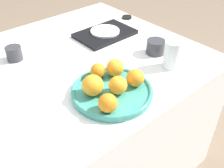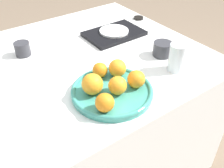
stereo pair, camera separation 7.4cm
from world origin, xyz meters
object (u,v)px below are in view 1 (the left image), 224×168
object	(u,v)px
serving_tray	(105,34)
cup_3	(156,47)
orange_3	(135,78)
soy_dish	(127,17)
water_glass	(172,55)
orange_5	(108,103)
orange_0	(93,85)
orange_2	(115,68)
orange_1	(118,85)
fruit_platter	(112,91)
orange_4	(98,71)
cup_1	(14,53)
side_plate	(105,31)

from	to	relation	value
serving_tray	cup_3	xyz separation A→B (m)	(0.06, -0.30, 0.02)
orange_3	soy_dish	size ratio (longest dim) A/B	1.16
water_glass	orange_3	bearing A→B (deg)	-177.12
orange_5	soy_dish	world-z (taller)	orange_5
water_glass	orange_0	bearing A→B (deg)	172.41
orange_3	orange_5	size ratio (longest dim) A/B	1.03
orange_2	water_glass	size ratio (longest dim) A/B	0.59
orange_1	orange_2	bearing A→B (deg)	53.65
fruit_platter	orange_5	xyz separation A→B (m)	(-0.08, -0.07, 0.04)
fruit_platter	orange_4	size ratio (longest dim) A/B	5.12
orange_2	orange_4	xyz separation A→B (m)	(-0.06, 0.03, -0.01)
orange_4	soy_dish	bearing A→B (deg)	36.12
orange_4	serving_tray	bearing A→B (deg)	46.19
fruit_platter	water_glass	distance (m)	0.32
orange_5	serving_tray	bearing A→B (deg)	51.04
orange_0	soy_dish	size ratio (longest dim) A/B	1.35
soy_dish	water_glass	bearing A→B (deg)	-113.95
orange_0	cup_1	bearing A→B (deg)	102.37
orange_1	orange_5	xyz separation A→B (m)	(-0.09, -0.05, -0.00)
orange_1	cup_1	bearing A→B (deg)	108.83
serving_tray	cup_1	world-z (taller)	cup_1
orange_1	cup_3	size ratio (longest dim) A/B	0.78
orange_1	orange_2	size ratio (longest dim) A/B	0.97
orange_3	cup_1	world-z (taller)	orange_3
orange_2	orange_0	bearing A→B (deg)	-165.23
orange_0	orange_5	bearing A→B (deg)	-99.41
water_glass	cup_3	world-z (taller)	water_glass
orange_2	serving_tray	bearing A→B (deg)	55.91
water_glass	soy_dish	xyz separation A→B (m)	(0.23, 0.51, -0.05)
orange_3	serving_tray	xyz separation A→B (m)	(0.21, 0.43, -0.04)
orange_0	cup_3	size ratio (longest dim) A/B	0.89
side_plate	cup_3	xyz separation A→B (m)	(0.06, -0.30, 0.01)
fruit_platter	serving_tray	xyz separation A→B (m)	(0.30, 0.40, -0.00)
fruit_platter	side_plate	xyz separation A→B (m)	(0.30, 0.40, 0.01)
orange_4	soy_dish	xyz separation A→B (m)	(0.53, 0.39, -0.04)
orange_0	side_plate	size ratio (longest dim) A/B	0.51
orange_5	soy_dish	distance (m)	0.85
fruit_platter	orange_4	world-z (taller)	orange_4
orange_3	serving_tray	size ratio (longest dim) A/B	0.23
cup_3	orange_0	bearing A→B (deg)	-170.43
water_glass	orange_4	bearing A→B (deg)	158.07
orange_4	cup_3	world-z (taller)	orange_4
orange_3	cup_1	xyz separation A→B (m)	(-0.25, 0.52, -0.02)
side_plate	orange_4	bearing A→B (deg)	-133.81
orange_4	water_glass	world-z (taller)	water_glass
serving_tray	orange_5	bearing A→B (deg)	-128.96
orange_2	side_plate	distance (m)	0.40
cup_1	orange_2	bearing A→B (deg)	-59.93
serving_tray	soy_dish	bearing A→B (deg)	20.30
orange_4	cup_1	world-z (taller)	orange_4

